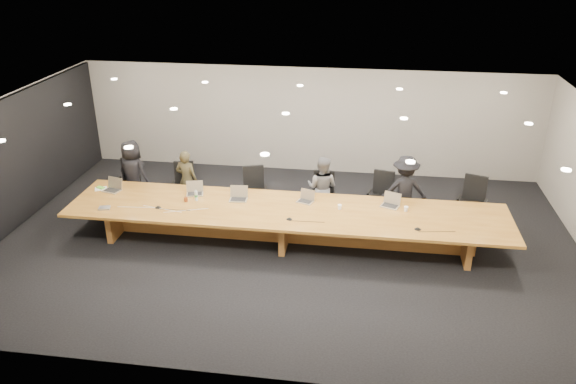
# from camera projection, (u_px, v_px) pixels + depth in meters

# --- Properties ---
(ground) EXTENTS (12.00, 12.00, 0.00)m
(ground) POSITION_uv_depth(u_px,v_px,m) (286.00, 241.00, 11.75)
(ground) COLOR black
(ground) RESTS_ON ground
(back_wall) EXTENTS (12.00, 0.02, 2.80)m
(back_wall) POSITION_uv_depth(u_px,v_px,m) (308.00, 120.00, 14.77)
(back_wall) COLOR #B3AEA3
(back_wall) RESTS_ON ground
(left_wall_panel) EXTENTS (0.08, 7.84, 2.74)m
(left_wall_panel) POSITION_uv_depth(u_px,v_px,m) (11.00, 165.00, 11.95)
(left_wall_panel) COLOR black
(left_wall_panel) RESTS_ON ground
(conference_table) EXTENTS (9.00, 1.80, 0.75)m
(conference_table) POSITION_uv_depth(u_px,v_px,m) (286.00, 219.00, 11.54)
(conference_table) COLOR #8F5B1F
(conference_table) RESTS_ON ground
(chair_far_left) EXTENTS (0.63, 0.63, 1.10)m
(chair_far_left) POSITION_uv_depth(u_px,v_px,m) (127.00, 183.00, 13.15)
(chair_far_left) COLOR black
(chair_far_left) RESTS_ON ground
(chair_left) EXTENTS (0.67, 0.67, 1.09)m
(chair_left) POSITION_uv_depth(u_px,v_px,m) (184.00, 186.00, 13.03)
(chair_left) COLOR black
(chair_left) RESTS_ON ground
(chair_mid_left) EXTENTS (0.72, 0.72, 1.12)m
(chair_mid_left) POSITION_uv_depth(u_px,v_px,m) (255.00, 191.00, 12.70)
(chair_mid_left) COLOR black
(chair_mid_left) RESTS_ON ground
(chair_mid_right) EXTENTS (0.57, 0.57, 1.10)m
(chair_mid_right) POSITION_uv_depth(u_px,v_px,m) (323.00, 196.00, 12.48)
(chair_mid_right) COLOR black
(chair_mid_right) RESTS_ON ground
(chair_right) EXTENTS (0.68, 0.68, 1.12)m
(chair_right) POSITION_uv_depth(u_px,v_px,m) (381.00, 196.00, 12.46)
(chair_right) COLOR black
(chair_right) RESTS_ON ground
(chair_far_right) EXTENTS (0.75, 0.75, 1.16)m
(chair_far_right) POSITION_uv_depth(u_px,v_px,m) (472.00, 203.00, 12.11)
(chair_far_right) COLOR black
(chair_far_right) RESTS_ON ground
(person_a) EXTENTS (0.89, 0.70, 1.60)m
(person_a) POSITION_uv_depth(u_px,v_px,m) (133.00, 173.00, 13.04)
(person_a) COLOR black
(person_a) RESTS_ON ground
(person_b) EXTENTS (0.57, 0.42, 1.43)m
(person_b) POSITION_uv_depth(u_px,v_px,m) (187.00, 180.00, 12.91)
(person_b) COLOR #332E1C
(person_b) RESTS_ON ground
(person_c) EXTENTS (0.83, 0.72, 1.45)m
(person_c) POSITION_uv_depth(u_px,v_px,m) (322.00, 188.00, 12.48)
(person_c) COLOR #5D5D5F
(person_c) RESTS_ON ground
(person_d) EXTENTS (1.07, 0.68, 1.57)m
(person_d) POSITION_uv_depth(u_px,v_px,m) (404.00, 190.00, 12.21)
(person_d) COLOR black
(person_d) RESTS_ON ground
(laptop_a) EXTENTS (0.42, 0.35, 0.29)m
(laptop_a) POSITION_uv_depth(u_px,v_px,m) (111.00, 185.00, 12.19)
(laptop_a) COLOR tan
(laptop_a) RESTS_ON conference_table
(laptop_b) EXTENTS (0.41, 0.34, 0.28)m
(laptop_b) POSITION_uv_depth(u_px,v_px,m) (194.00, 189.00, 12.03)
(laptop_b) COLOR tan
(laptop_b) RESTS_ON conference_table
(laptop_c) EXTENTS (0.39, 0.29, 0.29)m
(laptop_c) POSITION_uv_depth(u_px,v_px,m) (238.00, 194.00, 11.77)
(laptop_c) COLOR #B6AA8B
(laptop_c) RESTS_ON conference_table
(laptop_d) EXTENTS (0.38, 0.33, 0.25)m
(laptop_d) POSITION_uv_depth(u_px,v_px,m) (305.00, 197.00, 11.70)
(laptop_d) COLOR tan
(laptop_d) RESTS_ON conference_table
(laptop_e) EXTENTS (0.43, 0.37, 0.28)m
(laptop_e) POSITION_uv_depth(u_px,v_px,m) (390.00, 200.00, 11.49)
(laptop_e) COLOR tan
(laptop_e) RESTS_ON conference_table
(water_bottle) EXTENTS (0.08, 0.08, 0.22)m
(water_bottle) POSITION_uv_depth(u_px,v_px,m) (196.00, 196.00, 11.78)
(water_bottle) COLOR silver
(water_bottle) RESTS_ON conference_table
(amber_mug) EXTENTS (0.09, 0.09, 0.10)m
(amber_mug) POSITION_uv_depth(u_px,v_px,m) (186.00, 199.00, 11.75)
(amber_mug) COLOR brown
(amber_mug) RESTS_ON conference_table
(paper_cup_near) EXTENTS (0.10, 0.10, 0.10)m
(paper_cup_near) POSITION_uv_depth(u_px,v_px,m) (340.00, 207.00, 11.42)
(paper_cup_near) COLOR white
(paper_cup_near) RESTS_ON conference_table
(paper_cup_far) EXTENTS (0.10, 0.10, 0.10)m
(paper_cup_far) POSITION_uv_depth(u_px,v_px,m) (406.00, 209.00, 11.34)
(paper_cup_far) COLOR white
(paper_cup_far) RESTS_ON conference_table
(notepad) EXTENTS (0.31, 0.29, 0.02)m
(notepad) POSITION_uv_depth(u_px,v_px,m) (101.00, 189.00, 12.35)
(notepad) COLOR white
(notepad) RESTS_ON conference_table
(lime_gadget) EXTENTS (0.20, 0.15, 0.03)m
(lime_gadget) POSITION_uv_depth(u_px,v_px,m) (101.00, 188.00, 12.35)
(lime_gadget) COLOR #61C935
(lime_gadget) RESTS_ON notepad
(av_box) EXTENTS (0.26, 0.22, 0.03)m
(av_box) POSITION_uv_depth(u_px,v_px,m) (104.00, 208.00, 11.46)
(av_box) COLOR #A7A7AC
(av_box) RESTS_ON conference_table
(mic_left) EXTENTS (0.17, 0.17, 0.03)m
(mic_left) POSITION_uv_depth(u_px,v_px,m) (158.00, 207.00, 11.50)
(mic_left) COLOR black
(mic_left) RESTS_ON conference_table
(mic_center) EXTENTS (0.14, 0.14, 0.03)m
(mic_center) POSITION_uv_depth(u_px,v_px,m) (289.00, 219.00, 11.03)
(mic_center) COLOR black
(mic_center) RESTS_ON conference_table
(mic_right) EXTENTS (0.14, 0.14, 0.03)m
(mic_right) POSITION_uv_depth(u_px,v_px,m) (418.00, 229.00, 10.65)
(mic_right) COLOR black
(mic_right) RESTS_ON conference_table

